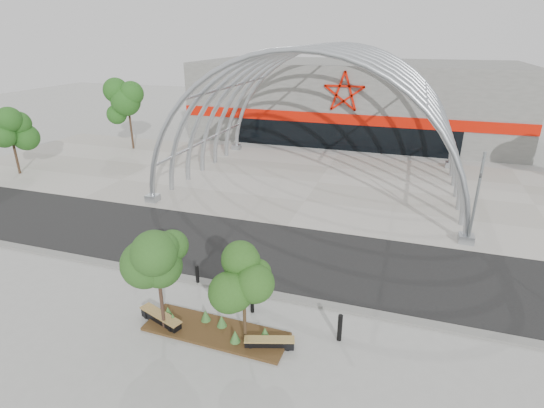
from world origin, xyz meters
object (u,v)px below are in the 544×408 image
at_px(signal_pole, 476,198).
at_px(bench_1, 269,343).
at_px(street_tree_0, 157,261).
at_px(street_tree_1, 244,280).
at_px(bollard_2, 238,292).
at_px(bench_0, 161,319).

relative_size(signal_pole, bench_1, 2.79).
height_order(street_tree_0, street_tree_1, street_tree_0).
bearing_deg(bollard_2, street_tree_1, -62.03).
bearing_deg(signal_pole, bench_0, -137.80).
bearing_deg(street_tree_0, signal_pole, 43.62).
bearing_deg(signal_pole, street_tree_0, -136.38).
distance_m(signal_pole, street_tree_1, 14.11).
height_order(signal_pole, street_tree_0, signal_pole).
xyz_separation_m(street_tree_1, bench_0, (-3.59, -0.08, -2.44)).
relative_size(street_tree_0, street_tree_1, 1.14).
xyz_separation_m(signal_pole, bench_1, (-7.74, -11.14, -2.57)).
bearing_deg(street_tree_1, bollard_2, 117.97).
distance_m(street_tree_0, bollard_2, 4.22).
relative_size(street_tree_1, bollard_2, 3.93).
distance_m(street_tree_0, bench_0, 2.86).
xyz_separation_m(signal_pole, bollard_2, (-9.95, -8.78, -2.29)).
relative_size(signal_pole, street_tree_1, 1.43).
xyz_separation_m(street_tree_1, bollard_2, (-1.23, 2.31, -2.19)).
relative_size(street_tree_0, bench_0, 1.99).
height_order(signal_pole, street_tree_1, signal_pole).
height_order(street_tree_1, bench_0, street_tree_1).
xyz_separation_m(signal_pole, street_tree_0, (-11.99, -11.43, 0.28)).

